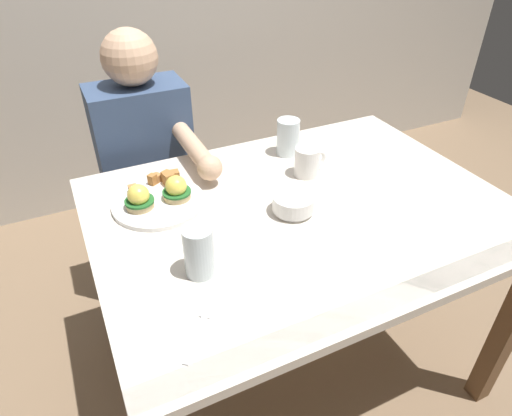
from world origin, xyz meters
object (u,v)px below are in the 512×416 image
diner_person (149,165)px  fruit_bowl (293,204)px  coffee_mug (308,161)px  fork (200,329)px  water_glass_far (288,139)px  eggs_benedict_plate (159,197)px  water_glass_near (199,253)px  dining_table (300,235)px

diner_person → fruit_bowl: bearing=-65.7°
fruit_bowl → coffee_mug: 0.22m
fruit_bowl → diner_person: bearing=114.3°
coffee_mug → fork: bearing=-139.4°
water_glass_far → diner_person: size_ratio=0.11×
fork → diner_person: diner_person is taller
eggs_benedict_plate → water_glass_near: 0.33m
water_glass_far → fork: bearing=-131.7°
dining_table → diner_person: diner_person is taller
fruit_bowl → coffee_mug: size_ratio=1.08×
fork → dining_table: bearing=35.2°
dining_table → coffee_mug: (0.10, 0.15, 0.16)m
fork → diner_person: size_ratio=0.12×
fruit_bowl → fork: 0.48m
dining_table → fork: size_ratio=9.00×
coffee_mug → water_glass_far: size_ratio=0.88×
coffee_mug → water_glass_far: bearing=85.3°
water_glass_near → diner_person: diner_person is taller
water_glass_far → diner_person: 0.54m
dining_table → water_glass_near: bearing=-159.6°
eggs_benedict_plate → fruit_bowl: (0.34, -0.21, 0.01)m
coffee_mug → diner_person: diner_person is taller
fork → diner_person: 0.91m
diner_person → fork: bearing=-96.8°
fruit_bowl → coffee_mug: bearing=49.1°
water_glass_near → water_glass_far: 0.65m
dining_table → coffee_mug: size_ratio=10.79×
fork → water_glass_far: bearing=48.3°
dining_table → fork: fork is taller
eggs_benedict_plate → water_glass_near: water_glass_near is taller
water_glass_near → fork: bearing=-110.5°
fruit_bowl → diner_person: diner_person is taller
eggs_benedict_plate → fork: bearing=-95.7°
eggs_benedict_plate → diner_person: 0.43m
fork → water_glass_far: (0.54, 0.61, 0.05)m
fruit_bowl → eggs_benedict_plate: bearing=148.5°
eggs_benedict_plate → water_glass_near: bearing=-87.9°
dining_table → coffee_mug: coffee_mug is taller
water_glass_near → water_glass_far: size_ratio=1.04×
fruit_bowl → water_glass_far: water_glass_far is taller
fruit_bowl → water_glass_near: (-0.32, -0.12, 0.03)m
fork → water_glass_near: size_ratio=1.02×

